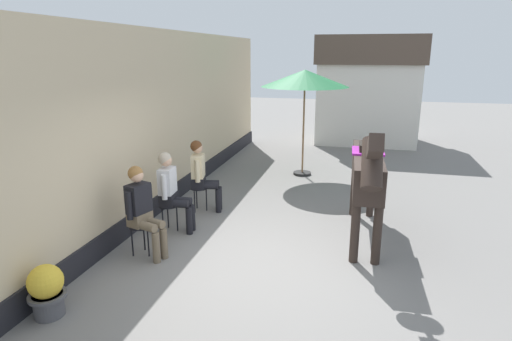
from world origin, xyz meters
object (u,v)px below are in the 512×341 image
Objects in this scene: flower_planter_near at (47,290)px; cafe_parasol at (305,79)px; saddled_horse_center at (367,171)px; seated_visitor_far at (202,172)px; seated_visitor_near at (142,207)px; seated_visitor_middle at (171,188)px.

cafe_parasol is (2.03, 6.70, 2.03)m from flower_planter_near.
saddled_horse_center is 4.77m from flower_planter_near.
cafe_parasol reaches higher than seated_visitor_far.
seated_visitor_near is at bearing 78.54° from flower_planter_near.
seated_visitor_far is (0.17, 2.00, 0.00)m from seated_visitor_near.
saddled_horse_center is 1.16× the size of cafe_parasol.
saddled_horse_center reaches higher than seated_visitor_far.
seated_visitor_middle is 0.54× the size of cafe_parasol.
seated_visitor_near is at bearing -156.33° from saddled_horse_center.
saddled_horse_center reaches higher than seated_visitor_middle.
seated_visitor_near is 1.77m from flower_planter_near.
cafe_parasol is at bearing 71.45° from seated_visitor_near.
cafe_parasol is (1.68, 5.02, 1.59)m from seated_visitor_near.
saddled_horse_center is at bearing 23.67° from seated_visitor_near.
seated_visitor_far is 2.17× the size of flower_planter_near.
cafe_parasol reaches higher than flower_planter_near.
saddled_horse_center is at bearing 8.03° from seated_visitor_middle.
seated_visitor_near is 2.01m from seated_visitor_far.
seated_visitor_near and seated_visitor_middle have the same top height.
flower_planter_near is at bearing -101.46° from seated_visitor_near.
saddled_horse_center is 4.69× the size of flower_planter_near.
seated_visitor_far is 0.54× the size of cafe_parasol.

